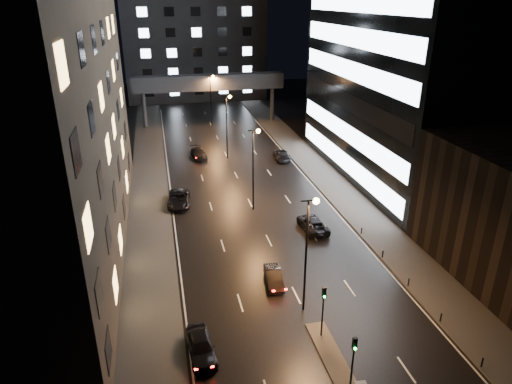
# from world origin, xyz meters

# --- Properties ---
(ground) EXTENTS (160.00, 160.00, 0.00)m
(ground) POSITION_xyz_m (0.00, 40.00, 0.00)
(ground) COLOR black
(ground) RESTS_ON ground
(sidewalk_left) EXTENTS (5.00, 110.00, 0.15)m
(sidewalk_left) POSITION_xyz_m (-12.50, 35.00, 0.07)
(sidewalk_left) COLOR #383533
(sidewalk_left) RESTS_ON ground
(sidewalk_right) EXTENTS (5.00, 110.00, 0.15)m
(sidewalk_right) POSITION_xyz_m (12.50, 35.00, 0.07)
(sidewalk_right) COLOR #383533
(sidewalk_right) RESTS_ON ground
(building_left) EXTENTS (15.00, 48.00, 40.00)m
(building_left) POSITION_xyz_m (-22.50, 24.00, 20.00)
(building_left) COLOR #2D2319
(building_left) RESTS_ON ground
(building_right_glass) EXTENTS (20.00, 36.00, 45.00)m
(building_right_glass) POSITION_xyz_m (25.00, 36.00, 22.50)
(building_right_glass) COLOR black
(building_right_glass) RESTS_ON ground
(building_far) EXTENTS (34.00, 14.00, 25.00)m
(building_far) POSITION_xyz_m (0.00, 98.00, 12.50)
(building_far) COLOR #333335
(building_far) RESTS_ON ground
(skybridge) EXTENTS (30.00, 3.00, 10.00)m
(skybridge) POSITION_xyz_m (0.00, 70.00, 8.34)
(skybridge) COLOR #333335
(skybridge) RESTS_ON ground
(median_island) EXTENTS (1.60, 8.00, 0.15)m
(median_island) POSITION_xyz_m (0.30, 2.00, 0.07)
(median_island) COLOR #383533
(median_island) RESTS_ON ground
(traffic_signal_near) EXTENTS (0.28, 0.34, 4.40)m
(traffic_signal_near) POSITION_xyz_m (0.30, 4.49, 3.09)
(traffic_signal_near) COLOR black
(traffic_signal_near) RESTS_ON median_island
(traffic_signal_far) EXTENTS (0.28, 0.34, 4.40)m
(traffic_signal_far) POSITION_xyz_m (0.30, -1.01, 3.09)
(traffic_signal_far) COLOR black
(traffic_signal_far) RESTS_ON median_island
(bollard_row) EXTENTS (0.12, 25.12, 0.90)m
(bollard_row) POSITION_xyz_m (10.20, 6.50, 0.45)
(bollard_row) COLOR black
(bollard_row) RESTS_ON ground
(streetlight_near) EXTENTS (1.45, 0.50, 10.15)m
(streetlight_near) POSITION_xyz_m (0.16, 8.00, 6.50)
(streetlight_near) COLOR black
(streetlight_near) RESTS_ON ground
(streetlight_mid_a) EXTENTS (1.45, 0.50, 10.15)m
(streetlight_mid_a) POSITION_xyz_m (0.16, 28.00, 6.50)
(streetlight_mid_a) COLOR black
(streetlight_mid_a) RESTS_ON ground
(streetlight_mid_b) EXTENTS (1.45, 0.50, 10.15)m
(streetlight_mid_b) POSITION_xyz_m (0.16, 48.00, 6.50)
(streetlight_mid_b) COLOR black
(streetlight_mid_b) RESTS_ON ground
(streetlight_far) EXTENTS (1.45, 0.50, 10.15)m
(streetlight_far) POSITION_xyz_m (0.16, 68.00, 6.50)
(streetlight_far) COLOR black
(streetlight_far) RESTS_ON ground
(car_away_a) EXTENTS (2.19, 4.71, 1.56)m
(car_away_a) POSITION_xyz_m (-8.91, 4.57, 0.78)
(car_away_a) COLOR black
(car_away_a) RESTS_ON ground
(car_away_b) EXTENTS (1.80, 4.17, 1.33)m
(car_away_b) POSITION_xyz_m (-1.50, 12.17, 0.67)
(car_away_b) COLOR black
(car_away_b) RESTS_ON ground
(car_away_c) EXTENTS (3.27, 6.01, 1.60)m
(car_away_c) POSITION_xyz_m (-8.82, 31.34, 0.80)
(car_away_c) COLOR black
(car_away_c) RESTS_ON ground
(car_away_d) EXTENTS (2.60, 5.31, 1.49)m
(car_away_d) POSITION_xyz_m (-4.56, 49.01, 0.74)
(car_away_d) COLOR black
(car_away_d) RESTS_ON ground
(car_toward_a) EXTENTS (2.67, 5.40, 1.47)m
(car_toward_a) POSITION_xyz_m (5.37, 21.39, 0.74)
(car_toward_a) COLOR black
(car_toward_a) RESTS_ON ground
(car_toward_b) EXTENTS (2.61, 5.49, 1.54)m
(car_toward_b) POSITION_xyz_m (8.38, 45.41, 0.77)
(car_toward_b) COLOR black
(car_toward_b) RESTS_ON ground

